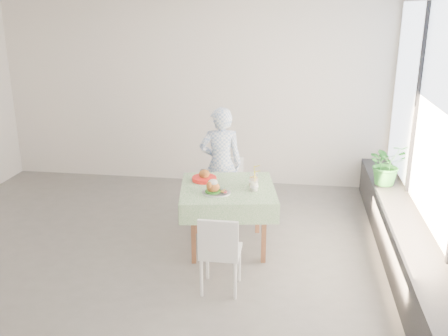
% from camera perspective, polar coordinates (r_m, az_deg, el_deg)
% --- Properties ---
extents(floor, '(6.00, 6.00, 0.00)m').
position_cam_1_polar(floor, '(5.89, -8.34, -9.27)').
color(floor, '#585653').
rests_on(floor, ground).
extents(wall_back, '(6.00, 0.02, 2.80)m').
position_cam_1_polar(wall_back, '(7.77, -3.59, 8.49)').
color(wall_back, silver).
rests_on(wall_back, ground).
extents(wall_front, '(6.00, 0.02, 2.80)m').
position_cam_1_polar(wall_front, '(3.23, -22.11, -6.84)').
color(wall_front, silver).
rests_on(wall_front, ground).
extents(wall_right, '(0.02, 5.00, 2.80)m').
position_cam_1_polar(wall_right, '(5.35, 23.40, 2.64)').
color(wall_right, silver).
rests_on(wall_right, ground).
extents(window_pane, '(0.01, 4.80, 2.18)m').
position_cam_1_polar(window_pane, '(5.29, 23.42, 5.27)').
color(window_pane, '#D1E0F9').
rests_on(window_pane, ground).
extents(window_ledge, '(0.40, 4.80, 0.50)m').
position_cam_1_polar(window_ledge, '(5.69, 20.00, -8.46)').
color(window_ledge, black).
rests_on(window_ledge, ground).
extents(cafe_table, '(1.20, 1.20, 0.74)m').
position_cam_1_polar(cafe_table, '(5.72, 0.42, -4.83)').
color(cafe_table, brown).
rests_on(cafe_table, ground).
extents(chair_far, '(0.44, 0.44, 0.80)m').
position_cam_1_polar(chair_far, '(6.55, 0.61, -3.81)').
color(chair_far, white).
rests_on(chair_far, ground).
extents(chair_near, '(0.38, 0.38, 0.81)m').
position_cam_1_polar(chair_near, '(4.99, -0.39, -11.20)').
color(chair_near, white).
rests_on(chair_near, ground).
extents(diner, '(0.61, 0.46, 1.50)m').
position_cam_1_polar(diner, '(6.40, -0.37, 0.42)').
color(diner, '#809CCC').
rests_on(diner, ground).
extents(main_dish, '(0.32, 0.32, 0.16)m').
position_cam_1_polar(main_dish, '(5.41, -1.08, -2.40)').
color(main_dish, white).
rests_on(main_dish, cafe_table).
extents(juice_cup_orange, '(0.10, 0.10, 0.29)m').
position_cam_1_polar(juice_cup_orange, '(5.64, 3.39, -1.43)').
color(juice_cup_orange, white).
rests_on(juice_cup_orange, cafe_table).
extents(juice_cup_lemonade, '(0.10, 0.10, 0.27)m').
position_cam_1_polar(juice_cup_lemonade, '(5.50, 3.46, -1.99)').
color(juice_cup_lemonade, white).
rests_on(juice_cup_lemonade, cafe_table).
extents(second_dish, '(0.29, 0.29, 0.14)m').
position_cam_1_polar(second_dish, '(5.82, -2.27, -1.08)').
color(second_dish, red).
rests_on(second_dish, cafe_table).
extents(potted_plant, '(0.62, 0.59, 0.55)m').
position_cam_1_polar(potted_plant, '(6.67, 18.14, 0.46)').
color(potted_plant, '#267427').
rests_on(potted_plant, window_ledge).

